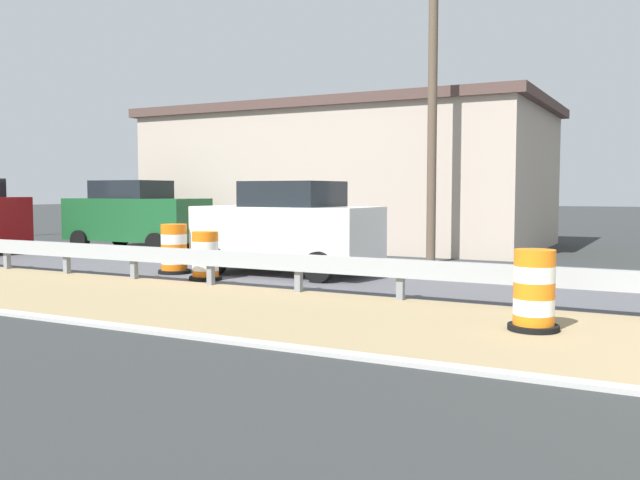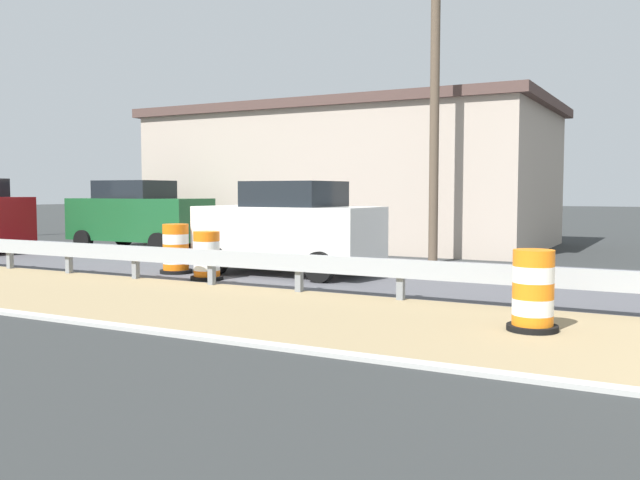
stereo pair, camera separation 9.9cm
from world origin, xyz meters
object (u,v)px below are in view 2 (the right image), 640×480
at_px(traffic_barrel_close, 207,258).
at_px(car_trailing_far_lane, 289,228).
at_px(utility_pole_near, 435,102).
at_px(traffic_barrel_mid, 176,251).
at_px(car_distant_a, 139,215).
at_px(traffic_barrel_nearest, 533,294).

bearing_deg(traffic_barrel_close, car_trailing_far_lane, -30.51).
bearing_deg(utility_pole_near, traffic_barrel_mid, 137.85).
distance_m(traffic_barrel_mid, car_distant_a, 6.66).
bearing_deg(traffic_barrel_close, traffic_barrel_mid, 65.59).
bearing_deg(traffic_barrel_close, utility_pole_near, -29.24).
bearing_deg(traffic_barrel_nearest, traffic_barrel_mid, 71.90).
relative_size(traffic_barrel_nearest, utility_pole_near, 0.14).
relative_size(car_trailing_far_lane, utility_pole_near, 0.51).
relative_size(car_trailing_far_lane, car_distant_a, 0.89).
distance_m(traffic_barrel_close, car_trailing_far_lane, 2.06).
xyz_separation_m(car_trailing_far_lane, car_distant_a, (3.16, 7.44, 0.06)).
bearing_deg(traffic_barrel_mid, car_distant_a, 50.11).
distance_m(traffic_barrel_close, utility_pole_near, 7.29).
height_order(traffic_barrel_close, car_trailing_far_lane, car_trailing_far_lane).
bearing_deg(utility_pole_near, car_trailing_far_lane, 151.34).
height_order(traffic_barrel_mid, utility_pole_near, utility_pole_near).
distance_m(traffic_barrel_nearest, car_trailing_far_lane, 7.24).
xyz_separation_m(traffic_barrel_close, traffic_barrel_mid, (0.61, 1.34, 0.05)).
bearing_deg(car_distant_a, utility_pole_near, 2.32).
bearing_deg(car_trailing_far_lane, traffic_barrel_mid, 25.95).
relative_size(traffic_barrel_nearest, traffic_barrel_close, 1.07).
xyz_separation_m(traffic_barrel_nearest, traffic_barrel_close, (2.15, 7.10, -0.03)).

